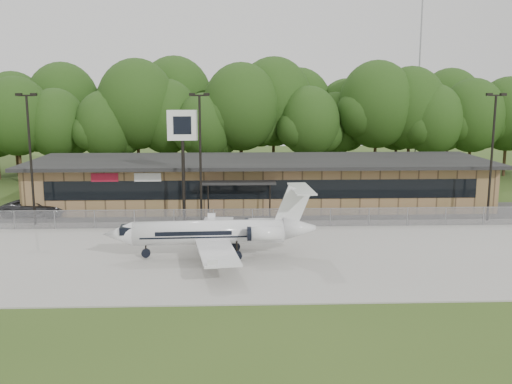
{
  "coord_description": "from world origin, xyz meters",
  "views": [
    {
      "loc": [
        -2.37,
        -27.59,
        10.46
      ],
      "look_at": [
        -0.85,
        12.0,
        3.35
      ],
      "focal_mm": 40.0,
      "sensor_mm": 36.0,
      "label": 1
    }
  ],
  "objects_px": {
    "pole_sign": "(183,137)",
    "terminal": "(260,182)",
    "business_jet": "(217,233)",
    "suv": "(36,207)"
  },
  "relations": [
    {
      "from": "terminal",
      "to": "suv",
      "type": "distance_m",
      "value": 19.5
    },
    {
      "from": "terminal",
      "to": "business_jet",
      "type": "height_order",
      "value": "business_jet"
    },
    {
      "from": "pole_sign",
      "to": "terminal",
      "type": "bearing_deg",
      "value": 43.85
    },
    {
      "from": "terminal",
      "to": "suv",
      "type": "relative_size",
      "value": 7.48
    },
    {
      "from": "suv",
      "to": "pole_sign",
      "type": "xyz_separation_m",
      "value": [
        12.63,
        -3.0,
        6.08
      ]
    },
    {
      "from": "terminal",
      "to": "suv",
      "type": "xyz_separation_m",
      "value": [
        -19.0,
        -4.14,
        -1.41
      ]
    },
    {
      "from": "terminal",
      "to": "pole_sign",
      "type": "xyz_separation_m",
      "value": [
        -6.37,
        -7.14,
        4.66
      ]
    },
    {
      "from": "terminal",
      "to": "suv",
      "type": "bearing_deg",
      "value": -167.71
    },
    {
      "from": "terminal",
      "to": "pole_sign",
      "type": "bearing_deg",
      "value": -131.72
    },
    {
      "from": "business_jet",
      "to": "pole_sign",
      "type": "relative_size",
      "value": 1.5
    }
  ]
}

